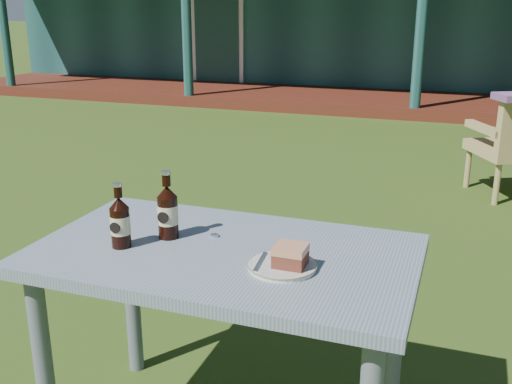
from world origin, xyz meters
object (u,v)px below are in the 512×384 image
at_px(cake_slice, 290,255).
at_px(cola_bottle_near, 168,211).
at_px(cola_bottle_far, 120,222).
at_px(plate, 282,266).
at_px(cafe_table, 224,279).

relative_size(cake_slice, cola_bottle_near, 0.40).
distance_m(cake_slice, cola_bottle_far, 0.56).
bearing_deg(cola_bottle_near, cola_bottle_far, -130.69).
distance_m(plate, cake_slice, 0.04).
bearing_deg(cake_slice, plate, 176.81).
xyz_separation_m(plate, cola_bottle_far, (-0.53, -0.02, 0.08)).
distance_m(plate, cola_bottle_far, 0.54).
xyz_separation_m(cake_slice, cola_bottle_far, (-0.55, -0.01, 0.04)).
relative_size(cafe_table, cola_bottle_far, 5.70).
bearing_deg(cafe_table, cola_bottle_far, -164.21).
bearing_deg(cake_slice, cola_bottle_far, -178.48).
height_order(cafe_table, cola_bottle_far, cola_bottle_far).
xyz_separation_m(cake_slice, cola_bottle_near, (-0.45, 0.11, 0.05)).
height_order(cake_slice, cola_bottle_far, cola_bottle_far).
height_order(cafe_table, cake_slice, cake_slice).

